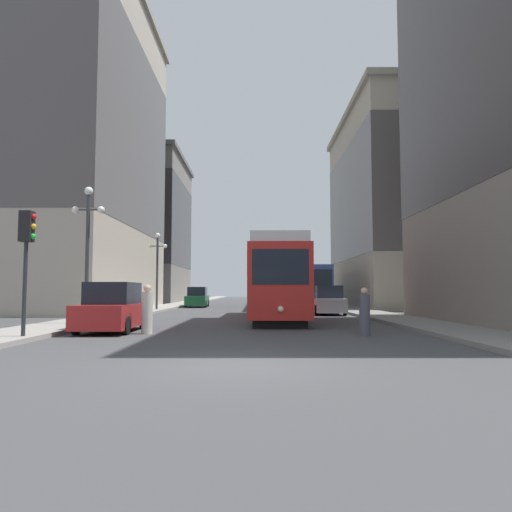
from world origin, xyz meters
name	(u,v)px	position (x,y,z in m)	size (l,w,h in m)	color
ground_plane	(235,366)	(0.00, 0.00, 0.00)	(200.00, 200.00, 0.00)	#424244
sidewalk_left	(178,304)	(-7.56, 40.00, 0.07)	(2.62, 120.00, 0.15)	gray
sidewalk_right	(324,304)	(7.56, 40.00, 0.07)	(2.62, 120.00, 0.15)	gray
streetcar	(275,280)	(1.50, 15.88, 2.10)	(2.93, 14.35, 3.89)	black
transit_bus	(309,285)	(5.11, 31.86, 1.95)	(3.06, 12.79, 3.45)	black
parked_car_left_near	(111,309)	(-4.95, 8.07, 0.84)	(1.94, 4.26, 1.82)	black
parked_car_left_mid	(196,298)	(-4.95, 33.72, 0.84)	(2.00, 5.00, 1.82)	black
parked_car_right_far	(326,301)	(4.94, 20.63, 0.84)	(2.01, 4.95, 1.82)	black
pedestrian_crossing_near	(363,313)	(4.09, 6.62, 0.75)	(0.36, 0.36, 1.62)	#4C4C56
pedestrian_crossing_far	(146,311)	(-3.46, 7.18, 0.80)	(0.39, 0.39, 1.72)	beige
traffic_light_near_left	(25,239)	(-6.63, 4.78, 3.08)	(0.47, 0.36, 3.80)	#232328
lamp_post_left_near	(86,233)	(-6.84, 10.61, 3.96)	(1.41, 0.36, 5.84)	#333338
lamp_post_left_far	(156,259)	(-6.84, 25.06, 3.81)	(1.41, 0.36, 5.58)	#333338
building_left_corner	(140,228)	(-14.10, 49.81, 9.32)	(11.07, 16.21, 18.14)	slate
building_left_midblock	(45,145)	(-16.32, 27.47, 13.09)	(15.52, 21.23, 25.41)	#A89E8E
building_right_corner	(404,208)	(14.31, 34.23, 9.22)	(11.49, 19.90, 17.95)	#B2A893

